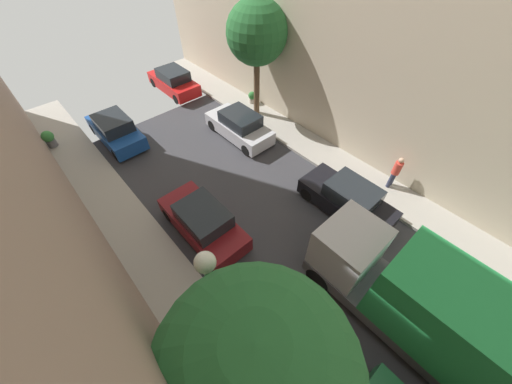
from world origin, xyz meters
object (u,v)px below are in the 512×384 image
parked_car_right_2 (348,199)px  street_tree_1 (257,33)px  potted_plant_2 (252,97)px  parked_car_left_3 (203,222)px  pedestrian (396,171)px  street_tree_0 (255,372)px  lamp_post (214,294)px  parked_car_left_4 (116,130)px  parked_car_right_4 (174,82)px  parked_car_right_3 (239,126)px  delivery_truck (423,305)px  potted_plant_1 (49,138)px

parked_car_right_2 → street_tree_1: 9.64m
potted_plant_2 → parked_car_left_3: bearing=-142.7°
pedestrian → potted_plant_2: bearing=89.3°
street_tree_0 → potted_plant_2: 16.69m
street_tree_0 → lamp_post: (0.46, 1.94, -1.31)m
parked_car_left_4 → parked_car_right_4: same height
parked_car_left_3 → parked_car_right_2: bearing=-31.0°
parked_car_right_2 → parked_car_right_3: size_ratio=1.00×
parked_car_right_3 → lamp_post: 11.23m
parked_car_right_4 → street_tree_1: street_tree_1 is taller
parked_car_left_4 → parked_car_right_3: size_ratio=1.00×
parked_car_left_4 → pedestrian: 14.80m
parked_car_right_4 → street_tree_0: 19.24m
parked_car_right_4 → lamp_post: size_ratio=0.80×
parked_car_left_3 → potted_plant_2: size_ratio=5.59×
pedestrian → street_tree_0: 11.34m
delivery_truck → pedestrian: 6.57m
parked_car_right_3 → potted_plant_2: (2.86, 2.14, -0.16)m
parked_car_right_4 → pedestrian: (2.73, -15.14, 0.35)m
parked_car_right_3 → potted_plant_2: parked_car_right_3 is taller
parked_car_right_2 → parked_car_right_4: same height
delivery_truck → pedestrian: bearing=33.7°
parked_car_right_4 → lamp_post: (-7.30, -15.16, 2.90)m
parked_car_right_2 → parked_car_right_4: bearing=90.0°
pedestrian → parked_car_right_2: bearing=167.6°
pedestrian → parked_car_right_3: bearing=108.8°
parked_car_right_2 → lamp_post: 7.88m
street_tree_0 → lamp_post: size_ratio=1.24×
pedestrian → street_tree_1: size_ratio=0.27×
potted_plant_2 → parked_car_right_2: bearing=-106.7°
street_tree_0 → potted_plant_2: street_tree_0 is taller
parked_car_right_3 → potted_plant_2: size_ratio=5.59×
street_tree_0 → potted_plant_1: (-0.65, 16.13, -4.27)m
parked_car_right_4 → pedestrian: 15.39m
potted_plant_1 → pedestrian: bearing=-51.8°
potted_plant_1 → delivery_truck: bearing=-72.2°
parked_car_right_3 → street_tree_1: bearing=24.6°
parked_car_left_3 → parked_car_right_4: 12.52m
parked_car_left_4 → potted_plant_1: 3.51m
delivery_truck → street_tree_0: bearing=161.8°
street_tree_1 → potted_plant_2: size_ratio=8.36×
parked_car_right_2 → potted_plant_1: (-8.41, 13.57, -0.07)m
delivery_truck → lamp_post: bearing=142.0°
parked_car_right_4 → lamp_post: bearing=-115.7°
parked_car_left_4 → parked_car_right_4: 6.07m
parked_car_right_3 → lamp_post: bearing=-132.3°
parked_car_left_4 → potted_plant_2: size_ratio=5.59×
potted_plant_1 → lamp_post: bearing=-85.5°
parked_car_right_3 → street_tree_0: street_tree_0 is taller
street_tree_0 → potted_plant_1: 16.70m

